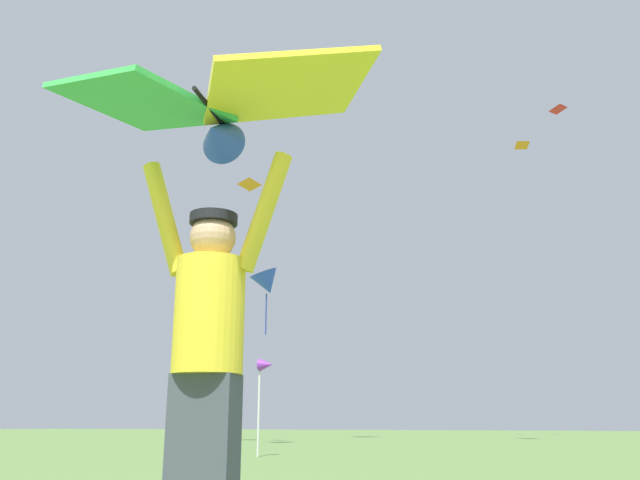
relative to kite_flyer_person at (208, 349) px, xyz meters
name	(u,v)px	position (x,y,z in m)	size (l,w,h in m)	color
kite_flyer_person	(208,349)	(0.00, 0.00, 0.00)	(0.81, 0.40, 1.92)	#424751
held_stunt_kite	(214,106)	(0.02, -0.07, 1.25)	(1.76, 1.09, 0.40)	black
distant_kite_blue_overhead_distant	(267,283)	(-7.72, 14.81, 3.80)	(1.12, 1.07, 2.12)	blue
distant_kite_orange_far_center	(522,145)	(-1.20, 28.15, 12.58)	(0.81, 0.79, 0.31)	orange
distant_kite_orange_mid_left	(249,184)	(-8.67, 15.21, 7.31)	(0.80, 0.80, 0.21)	orange
distant_kite_red_low_right	(558,109)	(0.47, 30.77, 15.35)	(0.89, 0.91, 0.29)	red
marker_flag	(265,371)	(-4.33, 8.56, 0.62)	(0.30, 0.24, 1.79)	silver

